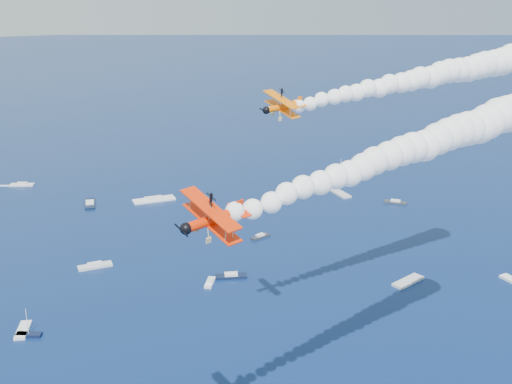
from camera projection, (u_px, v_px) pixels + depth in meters
name	position (u px, v px, depth m)	size (l,w,h in m)	color
biplane_lead	(284.00, 107.00, 104.64)	(7.90, 8.86, 5.34)	orange
biplane_trail	(214.00, 219.00, 68.88)	(8.39, 9.42, 5.67)	#F12B05
smoke_trail_lead	(430.00, 76.00, 120.64)	(68.84, 10.82, 11.87)	white
smoke_trail_trail	(413.00, 148.00, 88.00)	(67.93, 18.05, 11.87)	white
spectator_boats	(118.00, 247.00, 189.85)	(242.83, 179.38, 0.70)	white
boat_wakes	(177.00, 279.00, 169.92)	(146.62, 212.98, 0.04)	white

